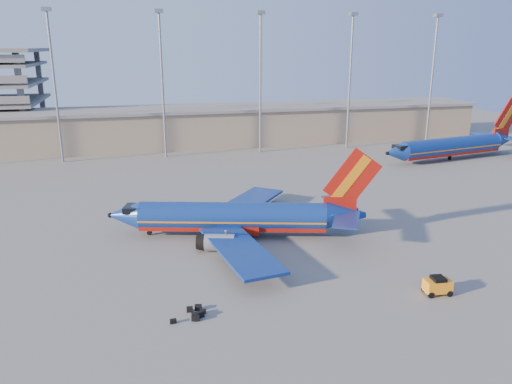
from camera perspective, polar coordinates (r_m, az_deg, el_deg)
ground at (r=61.16m, az=-2.34°, el=-4.64°), size 220.00×220.00×0.00m
terminal_building at (r=117.27m, az=-3.39°, el=7.70°), size 122.00×16.00×8.50m
light_mast_row at (r=103.35m, az=-5.03°, el=13.88°), size 101.60×1.60×28.65m
aircraft_main at (r=59.30m, az=-1.96°, el=-2.94°), size 31.41×29.79×10.88m
aircraft_second at (r=107.61m, az=21.71°, el=4.91°), size 34.43×14.15×11.75m
baggage_tug at (r=49.22m, az=20.04°, el=-9.98°), size 2.51×1.65×1.72m
luggage_pile at (r=43.47m, az=-7.01°, el=-13.68°), size 3.13×2.25×0.55m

